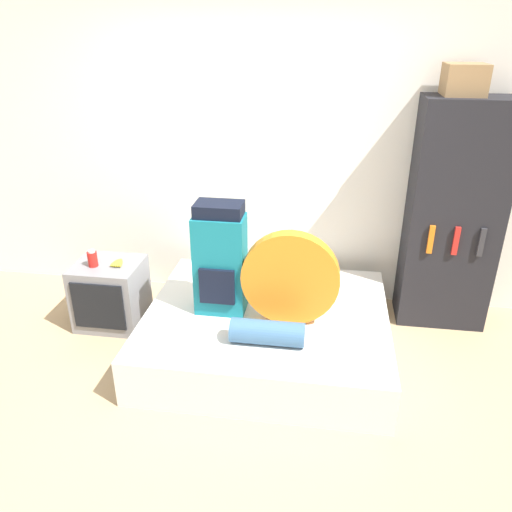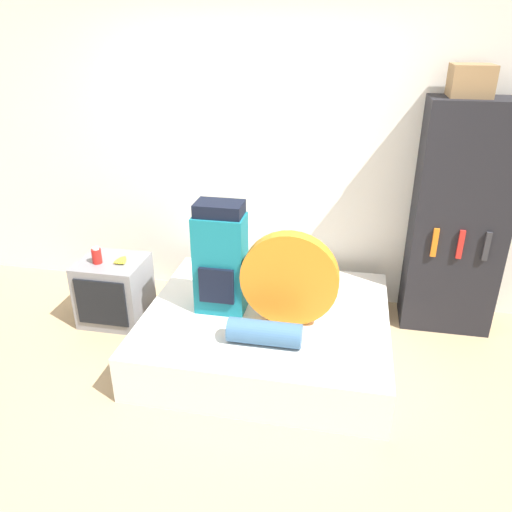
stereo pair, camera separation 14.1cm
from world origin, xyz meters
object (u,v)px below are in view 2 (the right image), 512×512
(sleeping_roll, at_px, (265,333))
(bookshelf, at_px, (459,220))
(television, at_px, (114,291))
(tent_bag, at_px, (289,279))
(canister, at_px, (97,256))
(backpack, at_px, (220,260))
(cardboard_box, at_px, (471,80))

(sleeping_roll, xyz_separation_m, bookshelf, (1.33, 1.11, 0.48))
(bookshelf, bearing_deg, television, -169.68)
(sleeping_roll, distance_m, bookshelf, 1.80)
(tent_bag, distance_m, canister, 1.62)
(backpack, relative_size, sleeping_roll, 1.68)
(backpack, xyz_separation_m, television, (-1.00, 0.22, -0.49))
(backpack, height_order, sleeping_roll, backpack)
(sleeping_roll, bearing_deg, tent_bag, 68.56)
(canister, height_order, bookshelf, bookshelf)
(bookshelf, relative_size, cardboard_box, 6.38)
(sleeping_roll, relative_size, bookshelf, 0.27)
(backpack, height_order, cardboard_box, cardboard_box)
(backpack, height_order, bookshelf, bookshelf)
(bookshelf, bearing_deg, canister, -169.03)
(television, relative_size, bookshelf, 0.30)
(tent_bag, relative_size, television, 1.26)
(television, xyz_separation_m, cardboard_box, (2.65, 0.53, 1.67))
(bookshelf, bearing_deg, backpack, -157.39)
(canister, bearing_deg, tent_bag, -9.20)
(sleeping_roll, xyz_separation_m, cardboard_box, (1.25, 1.15, 1.51))
(canister, relative_size, cardboard_box, 0.48)
(bookshelf, xyz_separation_m, cardboard_box, (-0.08, 0.04, 1.03))
(backpack, bearing_deg, cardboard_box, 24.65)
(tent_bag, distance_m, cardboard_box, 1.89)
(tent_bag, xyz_separation_m, canister, (-1.60, 0.26, -0.08))
(backpack, relative_size, bookshelf, 0.46)
(backpack, relative_size, television, 1.53)
(cardboard_box, bearing_deg, sleeping_roll, -137.57)
(television, distance_m, bookshelf, 2.85)
(bookshelf, bearing_deg, tent_bag, -146.48)
(backpack, height_order, tent_bag, backpack)
(canister, distance_m, cardboard_box, 3.10)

